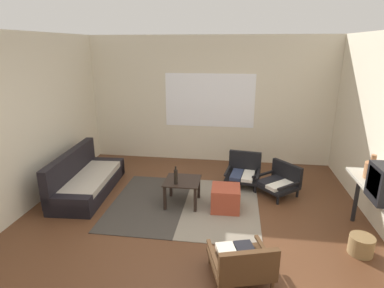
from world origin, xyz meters
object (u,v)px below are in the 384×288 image
(ottoman_orange, at_px, (226,198))
(clay_vase, at_px, (372,170))
(armchair_by_window, at_px, (243,171))
(armchair_corner, at_px, (279,181))
(coffee_table, at_px, (182,185))
(couch, at_px, (85,180))
(wicker_basket, at_px, (361,245))
(glass_bottle, at_px, (176,176))
(armchair_striped_foreground, at_px, (242,263))

(ottoman_orange, bearing_deg, clay_vase, -11.25)
(armchair_by_window, height_order, armchair_corner, armchair_by_window)
(ottoman_orange, bearing_deg, coffee_table, 173.41)
(couch, relative_size, clay_vase, 5.68)
(armchair_by_window, bearing_deg, clay_vase, -40.70)
(clay_vase, xyz_separation_m, wicker_basket, (-0.17, -0.49, -0.82))
(coffee_table, xyz_separation_m, glass_bottle, (-0.08, -0.14, 0.21))
(armchair_striped_foreground, bearing_deg, coffee_table, 119.68)
(armchair_striped_foreground, bearing_deg, couch, 145.74)
(ottoman_orange, height_order, clay_vase, clay_vase)
(coffee_table, bearing_deg, ottoman_orange, -6.59)
(glass_bottle, bearing_deg, armchair_corner, 24.35)
(armchair_corner, height_order, ottoman_orange, armchair_corner)
(armchair_by_window, distance_m, armchair_corner, 0.68)
(coffee_table, xyz_separation_m, armchair_striped_foreground, (0.94, -1.66, -0.09))
(couch, height_order, coffee_table, couch)
(armchair_striped_foreground, relative_size, armchair_corner, 0.94)
(wicker_basket, bearing_deg, glass_bottle, 162.14)
(ottoman_orange, distance_m, wicker_basket, 1.93)
(couch, relative_size, armchair_corner, 2.19)
(clay_vase, bearing_deg, coffee_table, 170.00)
(couch, height_order, armchair_striped_foreground, couch)
(wicker_basket, bearing_deg, clay_vase, 70.85)
(couch, xyz_separation_m, ottoman_orange, (2.47, -0.28, -0.03))
(glass_bottle, bearing_deg, coffee_table, 61.00)
(couch, height_order, wicker_basket, couch)
(ottoman_orange, bearing_deg, glass_bottle, -175.59)
(ottoman_orange, relative_size, glass_bottle, 1.53)
(couch, height_order, ottoman_orange, couch)
(clay_vase, relative_size, wicker_basket, 1.08)
(couch, bearing_deg, armchair_by_window, 14.78)
(armchair_by_window, bearing_deg, couch, -165.22)
(armchair_corner, relative_size, ottoman_orange, 1.91)
(clay_vase, bearing_deg, couch, 171.51)
(armchair_by_window, distance_m, wicker_basket, 2.36)
(couch, relative_size, armchair_striped_foreground, 2.34)
(armchair_corner, height_order, clay_vase, clay_vase)
(couch, xyz_separation_m, armchair_by_window, (2.76, 0.73, 0.04))
(coffee_table, bearing_deg, armchair_striped_foreground, -60.32)
(couch, distance_m, coffee_table, 1.79)
(coffee_table, distance_m, clay_vase, 2.70)
(ottoman_orange, xyz_separation_m, wicker_basket, (1.72, -0.87, -0.07))
(armchair_striped_foreground, distance_m, glass_bottle, 1.85)
(armchair_by_window, height_order, wicker_basket, armchair_by_window)
(armchair_striped_foreground, relative_size, wicker_basket, 2.63)
(coffee_table, distance_m, ottoman_orange, 0.72)
(armchair_striped_foreground, bearing_deg, wicker_basket, 25.52)
(wicker_basket, bearing_deg, ottoman_orange, 153.28)
(clay_vase, height_order, glass_bottle, clay_vase)
(armchair_striped_foreground, distance_m, ottoman_orange, 1.59)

